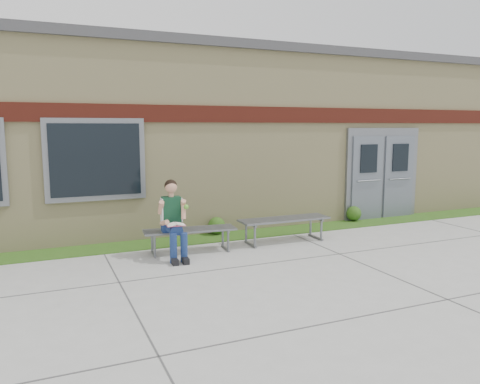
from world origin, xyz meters
name	(u,v)px	position (x,y,z in m)	size (l,w,h in m)	color
ground	(307,268)	(0.00, 0.00, 0.00)	(80.00, 80.00, 0.00)	#9E9E99
grass_strip	(244,235)	(0.00, 2.60, 0.01)	(16.00, 0.80, 0.02)	#244E14
school_building	(195,135)	(0.00, 5.99, 2.10)	(16.20, 6.22, 4.20)	beige
bench_left	(190,234)	(-1.49, 1.73, 0.34)	(1.75, 0.65, 0.44)	slate
bench_right	(284,224)	(0.51, 1.73, 0.38)	(1.89, 0.54, 0.49)	slate
girl	(173,218)	(-1.87, 1.52, 0.72)	(0.51, 0.87, 1.40)	navy
shrub_mid	(217,226)	(-0.54, 2.85, 0.21)	(0.37, 0.37, 0.37)	#244E14
shrub_east	(354,213)	(3.09, 2.85, 0.20)	(0.37, 0.37, 0.37)	#244E14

